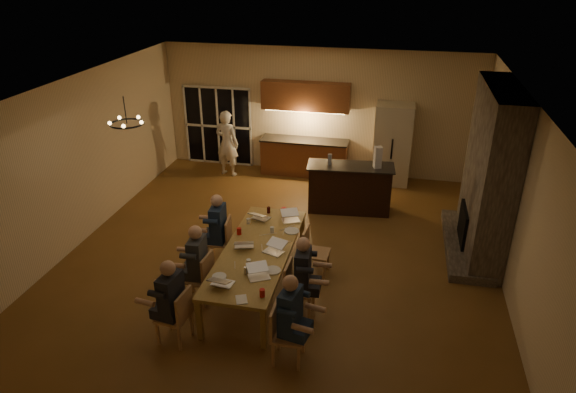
# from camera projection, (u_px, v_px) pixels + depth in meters

# --- Properties ---
(floor) EXTENTS (9.00, 9.00, 0.00)m
(floor) POSITION_uv_depth(u_px,v_px,m) (278.00, 259.00, 9.70)
(floor) COLOR brown
(floor) RESTS_ON ground
(back_wall) EXTENTS (8.00, 0.04, 3.20)m
(back_wall) POSITION_uv_depth(u_px,v_px,m) (319.00, 112.00, 13.00)
(back_wall) COLOR beige
(back_wall) RESTS_ON ground
(left_wall) EXTENTS (0.04, 9.00, 3.20)m
(left_wall) POSITION_uv_depth(u_px,v_px,m) (73.00, 164.00, 9.79)
(left_wall) COLOR beige
(left_wall) RESTS_ON ground
(right_wall) EXTENTS (0.04, 9.00, 3.20)m
(right_wall) POSITION_uv_depth(u_px,v_px,m) (521.00, 204.00, 8.24)
(right_wall) COLOR beige
(right_wall) RESTS_ON ground
(ceiling) EXTENTS (8.00, 9.00, 0.04)m
(ceiling) POSITION_uv_depth(u_px,v_px,m) (277.00, 91.00, 8.32)
(ceiling) COLOR white
(ceiling) RESTS_ON back_wall
(french_doors) EXTENTS (1.86, 0.08, 2.10)m
(french_doors) POSITION_uv_depth(u_px,v_px,m) (218.00, 126.00, 13.71)
(french_doors) COLOR black
(french_doors) RESTS_ON ground
(fireplace) EXTENTS (0.58, 2.50, 3.20)m
(fireplace) POSITION_uv_depth(u_px,v_px,m) (490.00, 174.00, 9.36)
(fireplace) COLOR #665C50
(fireplace) RESTS_ON ground
(kitchenette) EXTENTS (2.24, 0.68, 2.40)m
(kitchenette) POSITION_uv_depth(u_px,v_px,m) (305.00, 130.00, 12.95)
(kitchenette) COLOR brown
(kitchenette) RESTS_ON ground
(refrigerator) EXTENTS (0.90, 0.68, 2.00)m
(refrigerator) POSITION_uv_depth(u_px,v_px,m) (392.00, 144.00, 12.57)
(refrigerator) COLOR beige
(refrigerator) RESTS_ON ground
(dining_table) EXTENTS (1.10, 3.05, 0.75)m
(dining_table) POSITION_uv_depth(u_px,v_px,m) (258.00, 268.00, 8.76)
(dining_table) COLOR #AA8644
(dining_table) RESTS_ON ground
(bar_island) EXTENTS (1.93, 0.84, 1.08)m
(bar_island) POSITION_uv_depth(u_px,v_px,m) (350.00, 188.00, 11.33)
(bar_island) COLOR black
(bar_island) RESTS_ON ground
(chair_left_near) EXTENTS (0.49, 0.49, 0.89)m
(chair_left_near) POSITION_uv_depth(u_px,v_px,m) (173.00, 315.00, 7.50)
(chair_left_near) COLOR tan
(chair_left_near) RESTS_ON ground
(chair_left_mid) EXTENTS (0.47, 0.47, 0.89)m
(chair_left_mid) POSITION_uv_depth(u_px,v_px,m) (197.00, 277.00, 8.39)
(chair_left_mid) COLOR tan
(chair_left_mid) RESTS_ON ground
(chair_left_far) EXTENTS (0.49, 0.49, 0.89)m
(chair_left_far) POSITION_uv_depth(u_px,v_px,m) (218.00, 240.00, 9.47)
(chair_left_far) COLOR tan
(chair_left_far) RESTS_ON ground
(chair_right_near) EXTENTS (0.44, 0.44, 0.89)m
(chair_right_near) POSITION_uv_depth(u_px,v_px,m) (288.00, 335.00, 7.13)
(chair_right_near) COLOR tan
(chair_right_near) RESTS_ON ground
(chair_right_mid) EXTENTS (0.45, 0.45, 0.89)m
(chair_right_mid) POSITION_uv_depth(u_px,v_px,m) (300.00, 289.00, 8.10)
(chair_right_mid) COLOR tan
(chair_right_mid) RESTS_ON ground
(chair_right_far) EXTENTS (0.46, 0.46, 0.89)m
(chair_right_far) POSITION_uv_depth(u_px,v_px,m) (317.00, 252.00, 9.08)
(chair_right_far) COLOR tan
(chair_right_far) RESTS_ON ground
(person_left_near) EXTENTS (0.68, 0.68, 1.38)m
(person_left_near) POSITION_uv_depth(u_px,v_px,m) (172.00, 302.00, 7.39)
(person_left_near) COLOR black
(person_left_near) RESTS_ON ground
(person_right_near) EXTENTS (0.70, 0.70, 1.38)m
(person_right_near) POSITION_uv_depth(u_px,v_px,m) (290.00, 318.00, 7.07)
(person_right_near) COLOR #1F334D
(person_right_near) RESTS_ON ground
(person_left_mid) EXTENTS (0.63, 0.63, 1.38)m
(person_left_mid) POSITION_uv_depth(u_px,v_px,m) (198.00, 264.00, 8.31)
(person_left_mid) COLOR #33373C
(person_left_mid) RESTS_ON ground
(person_right_mid) EXTENTS (0.63, 0.63, 1.38)m
(person_right_mid) POSITION_uv_depth(u_px,v_px,m) (303.00, 276.00, 7.98)
(person_right_mid) COLOR black
(person_right_mid) RESTS_ON ground
(person_left_far) EXTENTS (0.63, 0.63, 1.38)m
(person_left_far) POSITION_uv_depth(u_px,v_px,m) (218.00, 229.00, 9.34)
(person_left_far) COLOR #1F334D
(person_left_far) RESTS_ON ground
(standing_person) EXTENTS (0.70, 0.53, 1.71)m
(standing_person) POSITION_uv_depth(u_px,v_px,m) (227.00, 143.00, 13.08)
(standing_person) COLOR white
(standing_person) RESTS_ON ground
(chandelier) EXTENTS (0.55, 0.55, 0.03)m
(chandelier) POSITION_uv_depth(u_px,v_px,m) (127.00, 124.00, 8.28)
(chandelier) COLOR black
(chandelier) RESTS_ON ceiling
(laptop_a) EXTENTS (0.35, 0.32, 0.23)m
(laptop_a) POSITION_uv_depth(u_px,v_px,m) (222.00, 277.00, 7.65)
(laptop_a) COLOR silver
(laptop_a) RESTS_ON dining_table
(laptop_b) EXTENTS (0.41, 0.40, 0.23)m
(laptop_b) POSITION_uv_depth(u_px,v_px,m) (259.00, 271.00, 7.80)
(laptop_b) COLOR silver
(laptop_b) RESTS_ON dining_table
(laptop_c) EXTENTS (0.38, 0.36, 0.23)m
(laptop_c) POSITION_uv_depth(u_px,v_px,m) (244.00, 240.00, 8.65)
(laptop_c) COLOR silver
(laptop_c) RESTS_ON dining_table
(laptop_d) EXTENTS (0.40, 0.37, 0.23)m
(laptop_d) POSITION_uv_depth(u_px,v_px,m) (273.00, 246.00, 8.46)
(laptop_d) COLOR silver
(laptop_d) RESTS_ON dining_table
(laptop_e) EXTENTS (0.39, 0.36, 0.23)m
(laptop_e) POSITION_uv_depth(u_px,v_px,m) (261.00, 213.00, 9.55)
(laptop_e) COLOR silver
(laptop_e) RESTS_ON dining_table
(laptop_f) EXTENTS (0.41, 0.39, 0.23)m
(laptop_f) POSITION_uv_depth(u_px,v_px,m) (291.00, 215.00, 9.46)
(laptop_f) COLOR silver
(laptop_f) RESTS_ON dining_table
(mug_front) EXTENTS (0.07, 0.07, 0.10)m
(mug_front) POSITION_uv_depth(u_px,v_px,m) (249.00, 262.00, 8.14)
(mug_front) COLOR silver
(mug_front) RESTS_ON dining_table
(mug_mid) EXTENTS (0.07, 0.07, 0.10)m
(mug_mid) POSITION_uv_depth(u_px,v_px,m) (272.00, 230.00, 9.10)
(mug_mid) COLOR silver
(mug_mid) RESTS_ON dining_table
(mug_back) EXTENTS (0.08, 0.08, 0.10)m
(mug_back) POSITION_uv_depth(u_px,v_px,m) (248.00, 221.00, 9.39)
(mug_back) COLOR silver
(mug_back) RESTS_ON dining_table
(redcup_near) EXTENTS (0.08, 0.08, 0.12)m
(redcup_near) POSITION_uv_depth(u_px,v_px,m) (262.00, 293.00, 7.39)
(redcup_near) COLOR red
(redcup_near) RESTS_ON dining_table
(redcup_mid) EXTENTS (0.08, 0.08, 0.12)m
(redcup_mid) POSITION_uv_depth(u_px,v_px,m) (239.00, 231.00, 9.03)
(redcup_mid) COLOR red
(redcup_mid) RESTS_ON dining_table
(redcup_far) EXTENTS (0.10, 0.10, 0.12)m
(redcup_far) POSITION_uv_depth(u_px,v_px,m) (284.00, 211.00, 9.75)
(redcup_far) COLOR red
(redcup_far) RESTS_ON dining_table
(can_silver) EXTENTS (0.06, 0.06, 0.12)m
(can_silver) POSITION_uv_depth(u_px,v_px,m) (246.00, 270.00, 7.92)
(can_silver) COLOR #B2B2B7
(can_silver) RESTS_ON dining_table
(can_cola) EXTENTS (0.07, 0.07, 0.12)m
(can_cola) POSITION_uv_depth(u_px,v_px,m) (269.00, 210.00, 9.77)
(can_cola) COLOR #3F0F0C
(can_cola) RESTS_ON dining_table
(plate_near) EXTENTS (0.26, 0.26, 0.02)m
(plate_near) POSITION_uv_depth(u_px,v_px,m) (273.00, 270.00, 8.01)
(plate_near) COLOR silver
(plate_near) RESTS_ON dining_table
(plate_left) EXTENTS (0.22, 0.22, 0.02)m
(plate_left) POSITION_uv_depth(u_px,v_px,m) (219.00, 276.00, 7.86)
(plate_left) COLOR silver
(plate_left) RESTS_ON dining_table
(plate_far) EXTENTS (0.27, 0.27, 0.02)m
(plate_far) POSITION_uv_depth(u_px,v_px,m) (292.00, 231.00, 9.14)
(plate_far) COLOR silver
(plate_far) RESTS_ON dining_table
(notepad) EXTENTS (0.23, 0.27, 0.01)m
(notepad) POSITION_uv_depth(u_px,v_px,m) (241.00, 300.00, 7.34)
(notepad) COLOR white
(notepad) RESTS_ON dining_table
(bar_bottle) EXTENTS (0.09, 0.09, 0.24)m
(bar_bottle) POSITION_uv_depth(u_px,v_px,m) (330.00, 159.00, 11.10)
(bar_bottle) COLOR #99999E
(bar_bottle) RESTS_ON bar_island
(bar_blender) EXTENTS (0.19, 0.19, 0.47)m
(bar_blender) POSITION_uv_depth(u_px,v_px,m) (378.00, 157.00, 10.89)
(bar_blender) COLOR silver
(bar_blender) RESTS_ON bar_island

